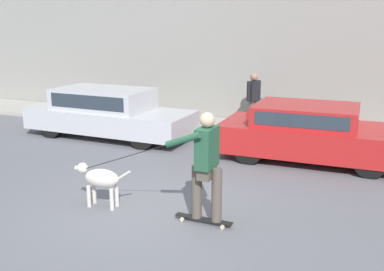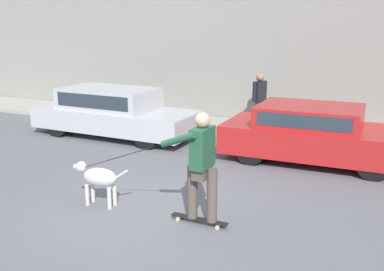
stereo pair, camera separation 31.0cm
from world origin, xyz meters
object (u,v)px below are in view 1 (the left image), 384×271
Objects in this scene: parked_car_0 at (108,113)px; dog at (100,179)px; parked_car_1 at (311,133)px; skateboarder at (206,162)px; pedestrian_with_bag at (254,97)px.

dog is at bearing -57.29° from parked_car_0.
skateboarder is (-0.92, -4.09, 0.38)m from parked_car_1.
skateboarder is at bearing -61.70° from pedestrian_with_bag.
dog is 0.39× the size of skateboarder.
pedestrian_with_bag is (-1.99, 2.30, 0.34)m from parked_car_1.
parked_car_1 is 1.54× the size of skateboarder.
parked_car_1 is 5.01m from dog.
pedestrian_with_bag is at bearing -79.79° from skateboarder.
dog is (2.61, -4.15, -0.16)m from parked_car_0.
skateboarder is 1.71× the size of pedestrian_with_bag.
skateboarder is at bearing -104.43° from parked_car_1.
skateboarder is (4.51, -4.09, 0.36)m from parked_car_0.
parked_car_0 is 6.10m from skateboarder.
skateboarder is at bearing -41.69° from parked_car_0.
skateboarder is (1.89, 0.06, 0.52)m from dog.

